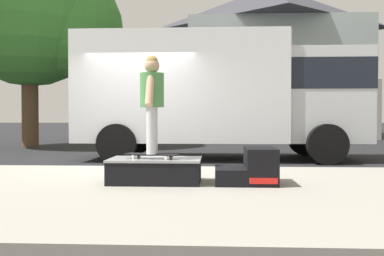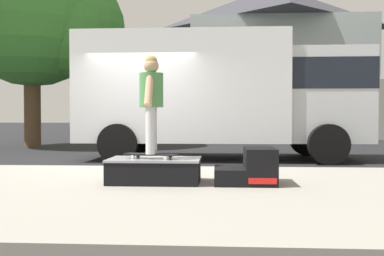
{
  "view_description": "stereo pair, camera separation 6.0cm",
  "coord_description": "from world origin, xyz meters",
  "px_view_note": "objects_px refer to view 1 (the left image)",
  "views": [
    {
      "loc": [
        1.67,
        -8.57,
        1.05
      ],
      "look_at": [
        1.3,
        -1.39,
        0.87
      ],
      "focal_mm": 40.24,
      "sensor_mm": 36.0,
      "label": 1
    },
    {
      "loc": [
        1.73,
        -8.57,
        1.05
      ],
      "look_at": [
        1.3,
        -1.39,
        0.87
      ],
      "focal_mm": 40.24,
      "sensor_mm": 36.0,
      "label": 2
    }
  ],
  "objects_px": {
    "skateboard": "(152,155)",
    "street_tree_neighbour": "(38,12)",
    "skater_kid": "(152,96)",
    "box_truck": "(221,91)",
    "kicker_ramp": "(251,169)",
    "skate_box": "(155,169)"
  },
  "relations": [
    {
      "from": "skateboard",
      "to": "box_truck",
      "type": "bearing_deg",
      "value": 77.7
    },
    {
      "from": "kicker_ramp",
      "to": "skater_kid",
      "type": "height_order",
      "value": "skater_kid"
    },
    {
      "from": "skate_box",
      "to": "street_tree_neighbour",
      "type": "height_order",
      "value": "street_tree_neighbour"
    },
    {
      "from": "street_tree_neighbour",
      "to": "kicker_ramp",
      "type": "bearing_deg",
      "value": -52.52
    },
    {
      "from": "skateboard",
      "to": "box_truck",
      "type": "height_order",
      "value": "box_truck"
    },
    {
      "from": "street_tree_neighbour",
      "to": "box_truck",
      "type": "bearing_deg",
      "value": -31.98
    },
    {
      "from": "skateboard",
      "to": "box_truck",
      "type": "xyz_separation_m",
      "value": [
        1.04,
        4.77,
        1.18
      ]
    },
    {
      "from": "kicker_ramp",
      "to": "skateboard",
      "type": "distance_m",
      "value": 1.41
    },
    {
      "from": "skate_box",
      "to": "street_tree_neighbour",
      "type": "bearing_deg",
      "value": 121.4
    },
    {
      "from": "skateboard",
      "to": "street_tree_neighbour",
      "type": "distance_m",
      "value": 10.96
    },
    {
      "from": "skate_box",
      "to": "kicker_ramp",
      "type": "distance_m",
      "value": 1.35
    },
    {
      "from": "skater_kid",
      "to": "street_tree_neighbour",
      "type": "relative_size",
      "value": 0.18
    },
    {
      "from": "box_truck",
      "to": "street_tree_neighbour",
      "type": "xyz_separation_m",
      "value": [
        -6.27,
        3.92,
        2.98
      ]
    },
    {
      "from": "skater_kid",
      "to": "box_truck",
      "type": "distance_m",
      "value": 4.89
    },
    {
      "from": "skate_box",
      "to": "box_truck",
      "type": "relative_size",
      "value": 0.19
    },
    {
      "from": "kicker_ramp",
      "to": "skateboard",
      "type": "xyz_separation_m",
      "value": [
        -1.39,
        -0.04,
        0.19
      ]
    },
    {
      "from": "skateboard",
      "to": "skater_kid",
      "type": "distance_m",
      "value": 0.82
    },
    {
      "from": "skate_box",
      "to": "kicker_ramp",
      "type": "height_order",
      "value": "kicker_ramp"
    },
    {
      "from": "skater_kid",
      "to": "skate_box",
      "type": "bearing_deg",
      "value": 46.73
    },
    {
      "from": "skater_kid",
      "to": "box_truck",
      "type": "relative_size",
      "value": 0.2
    },
    {
      "from": "box_truck",
      "to": "street_tree_neighbour",
      "type": "bearing_deg",
      "value": 148.02
    },
    {
      "from": "skateboard",
      "to": "street_tree_neighbour",
      "type": "bearing_deg",
      "value": 121.08
    }
  ]
}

